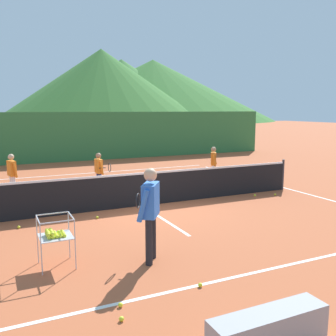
% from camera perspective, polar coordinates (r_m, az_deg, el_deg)
% --- Properties ---
extents(ground_plane, '(120.00, 120.00, 0.00)m').
position_cam_1_polar(ground_plane, '(10.88, -3.98, -5.75)').
color(ground_plane, '#B25633').
extents(line_baseline_near, '(10.93, 0.08, 0.01)m').
position_cam_1_polar(line_baseline_near, '(6.73, 12.22, -15.44)').
color(line_baseline_near, white).
rests_on(line_baseline_near, ground).
extents(line_baseline_far, '(10.93, 0.08, 0.01)m').
position_cam_1_polar(line_baseline_far, '(16.67, -11.68, -0.75)').
color(line_baseline_far, white).
rests_on(line_baseline_far, ground).
extents(line_sideline_east, '(0.08, 11.17, 0.01)m').
position_cam_1_polar(line_sideline_east, '(13.77, 17.75, -3.02)').
color(line_sideline_east, white).
rests_on(line_sideline_east, ground).
extents(line_service_center, '(0.08, 5.79, 0.01)m').
position_cam_1_polar(line_service_center, '(10.88, -3.98, -5.73)').
color(line_service_center, white).
rests_on(line_service_center, ground).
extents(tennis_net, '(10.48, 0.08, 1.05)m').
position_cam_1_polar(tennis_net, '(10.77, -4.00, -3.18)').
color(tennis_net, '#333338').
rests_on(tennis_net, ground).
extents(instructor, '(0.59, 0.84, 1.72)m').
position_cam_1_polar(instructor, '(6.76, -2.73, -5.82)').
color(instructor, black).
rests_on(instructor, ground).
extents(student_0, '(0.30, 0.56, 1.37)m').
position_cam_1_polar(student_0, '(12.78, -22.62, -0.46)').
color(student_0, silver).
rests_on(student_0, ground).
extents(student_1, '(0.42, 0.63, 1.33)m').
position_cam_1_polar(student_1, '(12.65, -10.41, -0.11)').
color(student_1, navy).
rests_on(student_1, ground).
extents(student_2, '(0.44, 0.53, 1.36)m').
position_cam_1_polar(student_2, '(14.25, 6.92, 1.05)').
color(student_2, silver).
rests_on(student_2, ground).
extents(ball_cart, '(0.58, 0.58, 0.90)m').
position_cam_1_polar(ball_cart, '(6.95, -16.87, -9.61)').
color(ball_cart, '#B7B7BC').
rests_on(ball_cart, ground).
extents(tennis_ball_0, '(0.07, 0.07, 0.07)m').
position_cam_1_polar(tennis_ball_0, '(6.17, 4.92, -17.29)').
color(tennis_ball_0, yellow).
rests_on(tennis_ball_0, ground).
extents(tennis_ball_2, '(0.07, 0.07, 0.07)m').
position_cam_1_polar(tennis_ball_2, '(12.33, 13.06, -4.05)').
color(tennis_ball_2, yellow).
rests_on(tennis_ball_2, ground).
extents(tennis_ball_3, '(0.07, 0.07, 0.07)m').
position_cam_1_polar(tennis_ball_3, '(5.65, -7.24, -19.94)').
color(tennis_ball_3, yellow).
rests_on(tennis_ball_3, ground).
extents(tennis_ball_5, '(0.07, 0.07, 0.07)m').
position_cam_1_polar(tennis_ball_5, '(12.60, 15.97, -3.89)').
color(tennis_ball_5, yellow).
rests_on(tennis_ball_5, ground).
extents(tennis_ball_6, '(0.07, 0.07, 0.07)m').
position_cam_1_polar(tennis_ball_6, '(5.34, -7.09, -21.80)').
color(tennis_ball_6, yellow).
rests_on(tennis_ball_6, ground).
extents(tennis_ball_8, '(0.07, 0.07, 0.07)m').
position_cam_1_polar(tennis_ball_8, '(9.78, -10.69, -7.37)').
color(tennis_ball_8, yellow).
rests_on(tennis_ball_8, ground).
extents(tennis_ball_9, '(0.07, 0.07, 0.07)m').
position_cam_1_polar(tennis_ball_9, '(9.51, -21.72, -8.35)').
color(tennis_ball_9, yellow).
rests_on(tennis_ball_9, ground).
extents(windscreen_fence, '(24.04, 0.08, 2.61)m').
position_cam_1_polar(windscreen_fence, '(20.49, -14.49, 4.59)').
color(windscreen_fence, '#33753D').
rests_on(windscreen_fence, ground).
extents(courtside_bench, '(1.50, 0.36, 0.46)m').
position_cam_1_polar(courtside_bench, '(4.85, 15.02, -22.78)').
color(courtside_bench, '#99999E').
rests_on(courtside_bench, ground).
extents(hill_0, '(44.44, 44.44, 14.38)m').
position_cam_1_polar(hill_0, '(91.90, -7.02, 11.64)').
color(hill_0, '#427A38').
rests_on(hill_0, ground).
extents(hill_1, '(42.80, 42.80, 14.54)m').
position_cam_1_polar(hill_1, '(77.94, -9.99, 12.13)').
color(hill_1, '#38702D').
rests_on(hill_1, ground).
extents(hill_2, '(59.37, 59.37, 14.73)m').
position_cam_1_polar(hill_2, '(94.97, -2.31, 11.72)').
color(hill_2, '#38702D').
rests_on(hill_2, ground).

